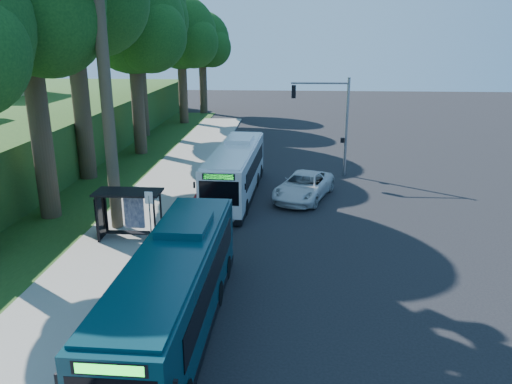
# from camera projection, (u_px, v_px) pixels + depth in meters

# --- Properties ---
(ground) EXTENTS (140.00, 140.00, 0.00)m
(ground) POSITION_uv_depth(u_px,v_px,m) (274.00, 222.00, 27.21)
(ground) COLOR black
(ground) RESTS_ON ground
(sidewalk) EXTENTS (4.50, 70.00, 0.12)m
(sidewalk) POSITION_uv_depth(u_px,v_px,m) (143.00, 218.00, 27.64)
(sidewalk) COLOR gray
(sidewalk) RESTS_ON ground
(red_curb) EXTENTS (0.25, 30.00, 0.13)m
(red_curb) POSITION_uv_depth(u_px,v_px,m) (167.00, 248.00, 23.69)
(red_curb) COLOR maroon
(red_curb) RESTS_ON ground
(grass_verge) EXTENTS (8.00, 70.00, 0.06)m
(grass_verge) POSITION_uv_depth(u_px,v_px,m) (79.00, 190.00, 32.77)
(grass_verge) COLOR #234719
(grass_verge) RESTS_ON ground
(bus_shelter) EXTENTS (3.20, 1.51, 2.55)m
(bus_shelter) POSITION_uv_depth(u_px,v_px,m) (125.00, 205.00, 24.40)
(bus_shelter) COLOR black
(bus_shelter) RESTS_ON ground
(stop_sign_pole) EXTENTS (0.35, 0.06, 3.17)m
(stop_sign_pole) POSITION_uv_depth(u_px,v_px,m) (150.00, 215.00, 22.16)
(stop_sign_pole) COLOR gray
(stop_sign_pole) RESTS_ON ground
(traffic_signal_pole) EXTENTS (4.10, 0.30, 7.00)m
(traffic_signal_pole) POSITION_uv_depth(u_px,v_px,m) (333.00, 115.00, 35.18)
(traffic_signal_pole) COLOR gray
(traffic_signal_pole) RESTS_ON ground
(tree_0) EXTENTS (8.40, 8.00, 15.70)m
(tree_0) POSITION_uv_depth(u_px,v_px,m) (26.00, 4.00, 24.63)
(tree_0) COLOR #382B1E
(tree_0) RESTS_ON ground
(tree_2) EXTENTS (8.82, 8.40, 15.12)m
(tree_2) POSITION_uv_depth(u_px,v_px,m) (134.00, 26.00, 40.06)
(tree_2) COLOR #382B1E
(tree_2) RESTS_ON ground
(tree_3) EXTENTS (10.08, 9.60, 17.28)m
(tree_3) POSITION_uv_depth(u_px,v_px,m) (137.00, 11.00, 47.35)
(tree_3) COLOR #382B1E
(tree_3) RESTS_ON ground
(tree_4) EXTENTS (8.40, 8.00, 14.14)m
(tree_4) POSITION_uv_depth(u_px,v_px,m) (182.00, 36.00, 55.49)
(tree_4) COLOR #382B1E
(tree_4) RESTS_ON ground
(tree_5) EXTENTS (7.35, 7.00, 12.86)m
(tree_5) POSITION_uv_depth(u_px,v_px,m) (203.00, 43.00, 63.28)
(tree_5) COLOR #382B1E
(tree_5) RESTS_ON ground
(white_bus) EXTENTS (2.96, 11.44, 3.38)m
(white_bus) POSITION_uv_depth(u_px,v_px,m) (236.00, 170.00, 31.46)
(white_bus) COLOR silver
(white_bus) RESTS_ON ground
(teal_bus) EXTENTS (2.66, 11.41, 3.39)m
(teal_bus) POSITION_uv_depth(u_px,v_px,m) (175.00, 288.00, 16.61)
(teal_bus) COLOR #0A303A
(teal_bus) RESTS_ON ground
(pickup) EXTENTS (4.37, 6.29, 1.60)m
(pickup) POSITION_uv_depth(u_px,v_px,m) (304.00, 186.00, 30.97)
(pickup) COLOR silver
(pickup) RESTS_ON ground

